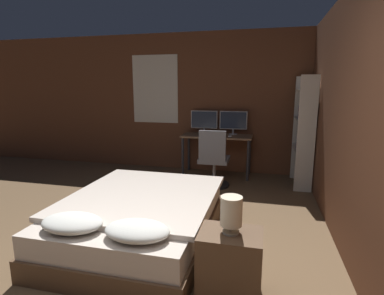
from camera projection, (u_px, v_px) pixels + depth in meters
name	position (u px, v px, depth m)	size (l,w,h in m)	color
wall_back	(214.00, 103.00, 5.87)	(12.00, 0.08, 2.70)	brown
wall_side_right	(353.00, 120.00, 2.87)	(0.06, 12.00, 2.70)	brown
bed	(140.00, 219.00, 3.26)	(1.55, 2.00, 0.57)	brown
nightstand	(230.00, 265.00, 2.35)	(0.49, 0.37, 0.56)	brown
bedside_lamp	(231.00, 212.00, 2.26)	(0.17, 0.17, 0.29)	gray
desk	(217.00, 141.00, 5.64)	(1.31, 0.56, 0.77)	#846042
monitor_left	(204.00, 120.00, 5.81)	(0.52, 0.16, 0.44)	#B7B7BC
monitor_right	(233.00, 121.00, 5.67)	(0.52, 0.16, 0.44)	#B7B7BC
keyboard	(215.00, 136.00, 5.45)	(0.35, 0.13, 0.02)	#B7B7BC
computer_mouse	(230.00, 136.00, 5.39)	(0.07, 0.05, 0.04)	#B7B7BC
office_chair	(214.00, 163.00, 5.01)	(0.52, 0.52, 0.98)	black
bookshelf	(304.00, 127.00, 4.92)	(0.28, 0.78, 1.85)	beige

